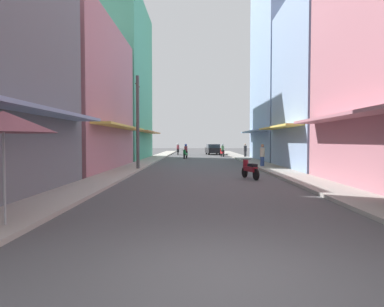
% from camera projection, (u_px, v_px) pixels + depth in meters
% --- Properties ---
extents(ground_plane, '(119.39, 119.39, 0.00)m').
position_uv_depth(ground_plane, '(200.00, 163.00, 27.61)').
color(ground_plane, '#4C4C4F').
extents(sidewalk_left, '(1.78, 62.27, 0.12)m').
position_uv_depth(sidewalk_left, '(144.00, 163.00, 27.66)').
color(sidewalk_left, '#ADA89E').
rests_on(sidewalk_left, ground).
extents(sidewalk_right, '(1.78, 62.27, 0.12)m').
position_uv_depth(sidewalk_right, '(256.00, 163.00, 27.56)').
color(sidewalk_right, '#9E9991').
rests_on(sidewalk_right, ground).
extents(building_left_mid, '(7.05, 11.70, 9.48)m').
position_uv_depth(building_left_mid, '(70.00, 97.00, 21.34)').
color(building_left_mid, '#B7727F').
rests_on(building_left_mid, ground).
extents(building_left_far, '(7.05, 11.49, 15.87)m').
position_uv_depth(building_left_far, '(116.00, 82.00, 33.56)').
color(building_left_far, '#4CB28C').
rests_on(building_left_far, ground).
extents(building_right_mid, '(7.05, 8.42, 11.29)m').
position_uv_depth(building_right_mid, '(332.00, 84.00, 21.59)').
color(building_right_mid, '#8CA5CC').
rests_on(building_right_mid, ground).
extents(building_right_far, '(7.05, 9.85, 17.73)m').
position_uv_depth(building_right_far, '(290.00, 68.00, 31.05)').
color(building_right_far, '#8CA5CC').
rests_on(building_right_far, ground).
extents(motorbike_maroon, '(0.71, 1.76, 0.96)m').
position_uv_depth(motorbike_maroon, '(250.00, 169.00, 16.20)').
color(motorbike_maroon, black).
rests_on(motorbike_maroon, ground).
extents(motorbike_green, '(0.60, 1.80, 1.58)m').
position_uv_depth(motorbike_green, '(186.00, 152.00, 34.96)').
color(motorbike_green, black).
rests_on(motorbike_green, ground).
extents(motorbike_red, '(0.56, 1.80, 1.58)m').
position_uv_depth(motorbike_red, '(222.00, 151.00, 39.24)').
color(motorbike_red, black).
rests_on(motorbike_red, ground).
extents(motorbike_black, '(0.55, 1.81, 1.58)m').
position_uv_depth(motorbike_black, '(178.00, 150.00, 44.47)').
color(motorbike_black, black).
rests_on(motorbike_black, ground).
extents(parked_car, '(2.15, 4.25, 1.45)m').
position_uv_depth(parked_car, '(213.00, 149.00, 45.43)').
color(parked_car, black).
rests_on(parked_car, ground).
extents(pedestrian_foreground, '(0.34, 0.34, 1.66)m').
position_uv_depth(pedestrian_foreground, '(262.00, 156.00, 23.09)').
color(pedestrian_foreground, '#334C8C').
rests_on(pedestrian_foreground, ground).
extents(pedestrian_far, '(0.34, 0.34, 1.61)m').
position_uv_depth(pedestrian_far, '(245.00, 151.00, 36.82)').
color(pedestrian_far, '#262628').
rests_on(pedestrian_far, ground).
extents(vendor_umbrella, '(2.13, 2.13, 2.51)m').
position_uv_depth(vendor_umbrella, '(3.00, 122.00, 6.79)').
color(vendor_umbrella, '#99999E').
rests_on(vendor_umbrella, ground).
extents(utility_pole, '(0.20, 1.20, 6.03)m').
position_uv_depth(utility_pole, '(138.00, 122.00, 20.84)').
color(utility_pole, '#4C4C4F').
rests_on(utility_pole, ground).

